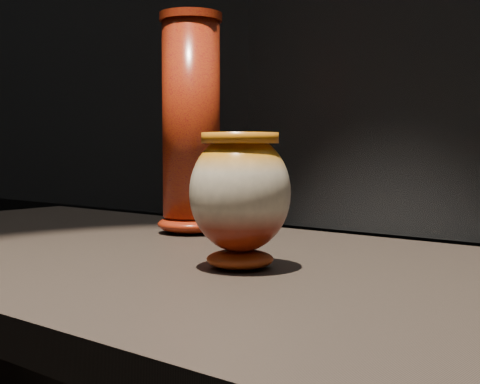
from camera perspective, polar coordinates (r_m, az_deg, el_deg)
The scene contains 2 objects.
main_vase at distance 0.97m, azimuth 0.00°, elevation -0.21°, with size 0.18×0.18×0.20m.
tall_vase at distance 1.37m, azimuth -4.18°, elevation 5.49°, with size 0.18×0.18×0.45m.
Camera 1 is at (0.67, -0.78, 1.08)m, focal length 50.00 mm.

